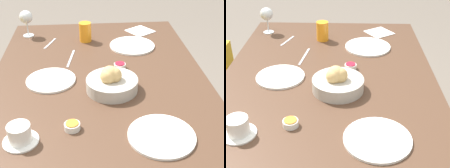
% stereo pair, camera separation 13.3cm
% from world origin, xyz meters
% --- Properties ---
extents(dining_table, '(1.54, 0.99, 0.74)m').
position_xyz_m(dining_table, '(0.00, 0.00, 0.66)').
color(dining_table, '#4C3323').
rests_on(dining_table, ground_plane).
extents(bread_basket, '(0.22, 0.22, 0.12)m').
position_xyz_m(bread_basket, '(-0.06, -0.05, 0.78)').
color(bread_basket, '#B2ADA3').
rests_on(bread_basket, dining_table).
extents(plate_near_left, '(0.24, 0.24, 0.01)m').
position_xyz_m(plate_near_left, '(-0.38, -0.19, 0.75)').
color(plate_near_left, white).
rests_on(plate_near_left, dining_table).
extents(plate_near_right, '(0.25, 0.25, 0.01)m').
position_xyz_m(plate_near_right, '(0.39, -0.20, 0.75)').
color(plate_near_right, white).
rests_on(plate_near_right, dining_table).
extents(plate_far_center, '(0.22, 0.22, 0.01)m').
position_xyz_m(plate_far_center, '(0.04, 0.22, 0.75)').
color(plate_far_center, white).
rests_on(plate_far_center, dining_table).
extents(juice_glass, '(0.07, 0.07, 0.11)m').
position_xyz_m(juice_glass, '(0.48, 0.06, 0.80)').
color(juice_glass, orange).
rests_on(juice_glass, dining_table).
extents(wine_glass, '(0.08, 0.08, 0.16)m').
position_xyz_m(wine_glass, '(0.59, 0.40, 0.85)').
color(wine_glass, silver).
rests_on(wine_glass, dining_table).
extents(coffee_cup, '(0.12, 0.12, 0.07)m').
position_xyz_m(coffee_cup, '(-0.37, 0.29, 0.77)').
color(coffee_cup, white).
rests_on(coffee_cup, dining_table).
extents(jam_bowl_berry, '(0.06, 0.06, 0.03)m').
position_xyz_m(jam_bowl_berry, '(0.13, -0.10, 0.75)').
color(jam_bowl_berry, white).
rests_on(jam_bowl_berry, dining_table).
extents(jam_bowl_honey, '(0.06, 0.06, 0.03)m').
position_xyz_m(jam_bowl_honey, '(-0.31, 0.12, 0.75)').
color(jam_bowl_honey, white).
rests_on(jam_bowl_honey, dining_table).
extents(knife_silver, '(0.20, 0.04, 0.00)m').
position_xyz_m(knife_silver, '(0.26, 0.14, 0.74)').
color(knife_silver, '#B7B7BC').
rests_on(knife_silver, dining_table).
extents(spoon_coffee, '(0.14, 0.06, 0.00)m').
position_xyz_m(spoon_coffee, '(0.46, 0.26, 0.74)').
color(spoon_coffee, '#B7B7BC').
rests_on(spoon_coffee, dining_table).
extents(napkin, '(0.19, 0.19, 0.00)m').
position_xyz_m(napkin, '(0.61, -0.28, 0.74)').
color(napkin, white).
rests_on(napkin, dining_table).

